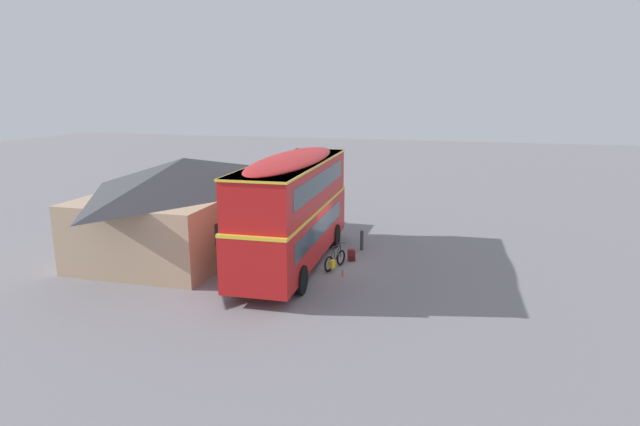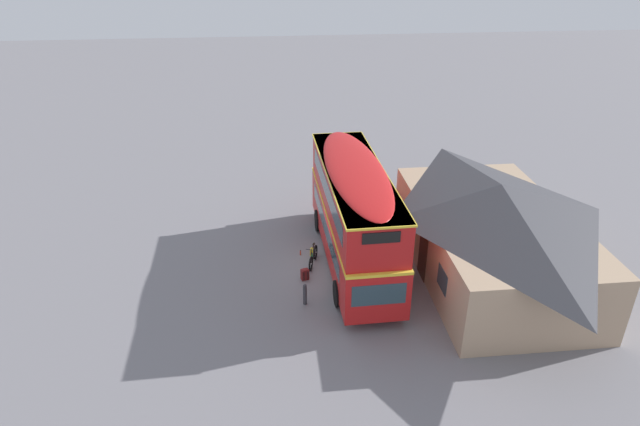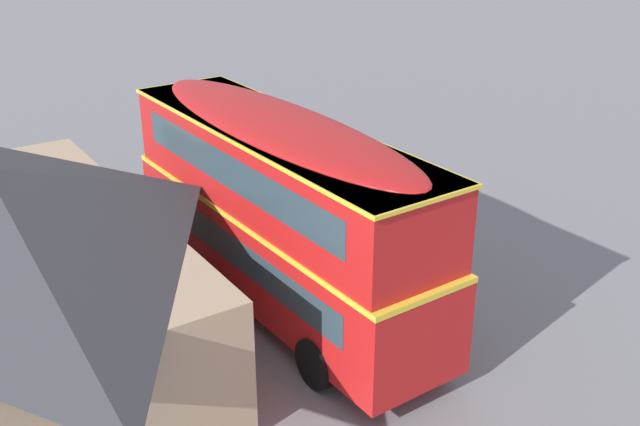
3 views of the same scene
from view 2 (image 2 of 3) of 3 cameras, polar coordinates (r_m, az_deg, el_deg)
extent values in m
plane|color=slate|center=(25.01, 0.84, -5.79)|extent=(120.00, 120.00, 0.00)
cylinder|color=black|center=(22.96, 7.81, -7.83)|extent=(1.11, 0.31, 1.10)
cylinder|color=black|center=(22.51, 1.88, -8.35)|extent=(1.11, 0.31, 1.10)
cylinder|color=black|center=(28.16, 4.63, -0.49)|extent=(1.11, 0.31, 1.10)
cylinder|color=black|center=(27.80, -0.18, -0.79)|extent=(1.11, 0.31, 1.10)
cube|color=red|center=(24.78, 3.48, -2.07)|extent=(10.22, 2.78, 2.10)
cube|color=yellow|center=(24.26, 3.55, 0.15)|extent=(10.24, 2.80, 0.12)
cube|color=red|center=(23.83, 3.62, 2.24)|extent=(9.91, 2.72, 1.90)
ellipsoid|color=red|center=(23.41, 3.69, 4.52)|extent=(9.71, 2.67, 0.36)
cube|color=#2D424C|center=(20.49, 6.11, -8.40)|extent=(0.12, 2.05, 0.90)
cube|color=black|center=(19.33, 6.37, -2.56)|extent=(0.10, 1.38, 0.44)
cube|color=#2D424C|center=(24.62, 0.58, -1.43)|extent=(7.92, 0.26, 0.76)
cube|color=#2D424C|center=(23.58, 0.73, 2.41)|extent=(8.32, 0.27, 0.80)
cube|color=#2D424C|center=(25.05, 6.21, -1.06)|extent=(7.92, 0.26, 0.76)
cube|color=#2D424C|center=(24.01, 6.48, 2.71)|extent=(8.32, 0.27, 0.80)
cube|color=yellow|center=(23.46, 3.68, 4.25)|extent=(10.02, 2.80, 0.08)
torus|color=black|center=(24.73, -0.95, -5.28)|extent=(0.67, 0.28, 0.68)
torus|color=black|center=(25.56, -0.47, -4.08)|extent=(0.67, 0.28, 0.68)
cylinder|color=#B2B2B7|center=(24.73, -0.95, -5.28)|extent=(0.08, 0.11, 0.05)
cylinder|color=#B2B2B7|center=(25.56, -0.47, -4.08)|extent=(0.08, 0.11, 0.05)
cylinder|color=black|center=(24.79, -0.83, -4.38)|extent=(0.45, 0.17, 0.72)
cylinder|color=black|center=(24.67, -0.80, -3.62)|extent=(0.55, 0.20, 0.06)
cylinder|color=black|center=(25.04, -0.69, -4.07)|extent=(0.18, 0.09, 0.69)
cylinder|color=black|center=(25.36, -0.60, -4.44)|extent=(0.51, 0.18, 0.09)
cylinder|color=black|center=(25.24, -0.57, -3.70)|extent=(0.40, 0.14, 0.63)
cylinder|color=black|center=(24.58, -0.94, -4.61)|extent=(0.10, 0.06, 0.65)
cylinder|color=black|center=(24.41, -0.94, -3.83)|extent=(0.16, 0.45, 0.03)
ellipsoid|color=black|center=(24.92, -0.65, -3.24)|extent=(0.28, 0.17, 0.06)
cube|color=yellow|center=(25.56, -0.84, -4.02)|extent=(0.31, 0.22, 0.32)
cylinder|color=green|center=(24.79, -0.83, -4.38)|extent=(0.07, 0.07, 0.18)
cube|color=maroon|center=(24.18, -1.58, -6.38)|extent=(0.32, 0.39, 0.50)
ellipsoid|color=maroon|center=(24.04, -1.59, -5.88)|extent=(0.31, 0.37, 0.10)
cube|color=#471111|center=(24.33, -1.69, -6.36)|extent=(0.10, 0.23, 0.18)
cylinder|color=black|center=(24.05, -1.67, -6.59)|extent=(0.04, 0.04, 0.40)
cylinder|color=black|center=(24.11, -1.26, -6.49)|extent=(0.04, 0.04, 0.40)
cylinder|color=#D84C33|center=(25.95, -2.04, -4.15)|extent=(0.07, 0.07, 0.23)
cylinder|color=black|center=(25.89, -2.05, -3.91)|extent=(0.04, 0.04, 0.02)
cube|color=tan|center=(25.17, 17.36, -3.05)|extent=(10.66, 6.11, 2.92)
pyramid|color=#38383D|center=(24.19, 18.06, 1.36)|extent=(11.06, 6.51, 1.39)
cube|color=#3D2319|center=(24.38, 10.59, -4.35)|extent=(1.10, 0.04, 2.10)
cube|color=#2D424C|center=(26.32, 9.15, -0.29)|extent=(1.10, 0.04, 0.90)
cube|color=#2D424C|center=(21.97, 12.57, -6.75)|extent=(1.10, 0.04, 0.90)
cylinder|color=#333338|center=(22.63, -1.57, -8.52)|extent=(0.16, 0.16, 0.85)
sphere|color=#333338|center=(22.36, -1.58, -7.55)|extent=(0.16, 0.16, 0.16)
camera|label=1|loc=(42.69, -10.49, 18.60)|focal=29.74mm
camera|label=3|loc=(37.22, 13.47, 20.51)|focal=42.20mm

